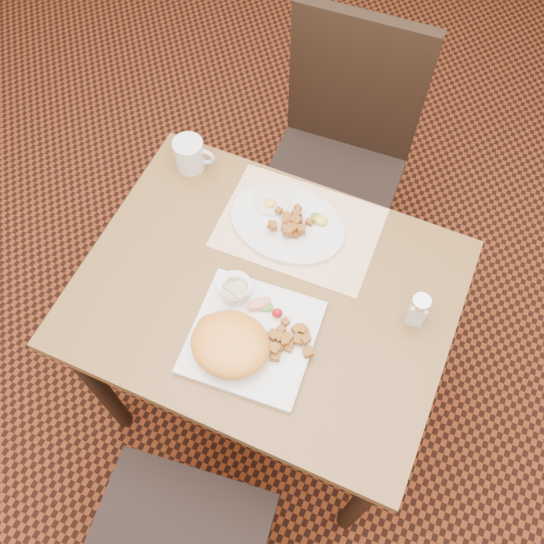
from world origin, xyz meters
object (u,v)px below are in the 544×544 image
(coffee_mug, at_px, (190,154))
(plate_square, at_px, (252,337))
(plate_oval, at_px, (287,224))
(salt_shaker, at_px, (418,310))
(table, at_px, (266,310))
(chair_far, at_px, (339,151))

(coffee_mug, bearing_deg, plate_square, -47.56)
(plate_oval, height_order, salt_shaker, salt_shaker)
(table, height_order, coffee_mug, coffee_mug)
(salt_shaker, bearing_deg, plate_oval, 162.18)
(chair_far, height_order, plate_square, chair_far)
(salt_shaker, bearing_deg, chair_far, 123.47)
(plate_oval, bearing_deg, coffee_mug, 166.20)
(table, xyz_separation_m, coffee_mug, (-0.34, 0.27, 0.15))
(table, relative_size, plate_oval, 2.96)
(table, height_order, chair_far, chair_far)
(plate_oval, relative_size, coffee_mug, 2.72)
(salt_shaker, xyz_separation_m, coffee_mug, (-0.69, 0.20, -0.01))
(plate_oval, distance_m, coffee_mug, 0.33)
(plate_oval, bearing_deg, salt_shaker, -17.82)
(chair_far, bearing_deg, table, 90.13)
(table, distance_m, plate_oval, 0.23)
(plate_oval, bearing_deg, table, -82.27)
(table, bearing_deg, plate_square, -79.97)
(salt_shaker, distance_m, coffee_mug, 0.72)
(table, distance_m, coffee_mug, 0.46)
(plate_oval, bearing_deg, plate_square, -81.36)
(plate_square, relative_size, plate_oval, 0.92)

